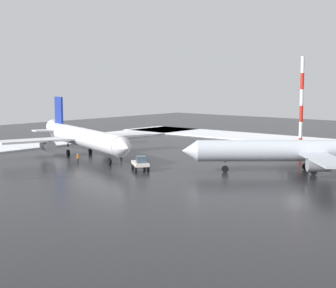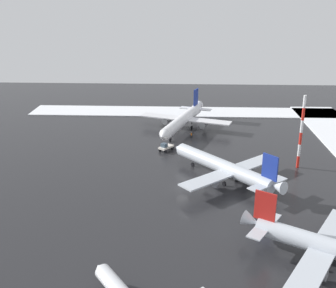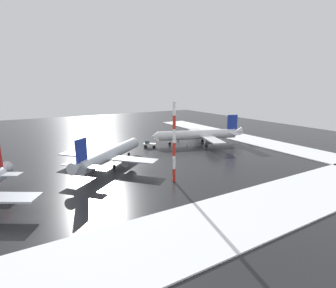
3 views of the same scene
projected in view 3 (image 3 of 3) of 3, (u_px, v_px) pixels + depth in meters
ground_plane at (86, 160)px, 81.10m from camera, size 240.00×240.00×0.00m
snow_bank_far at (167, 240)px, 39.08m from camera, size 152.00×16.00×0.26m
snow_bank_right at (242, 138)px, 114.25m from camera, size 14.00×116.00×0.26m
airplane_parked_starboard at (199, 135)px, 102.34m from camera, size 36.18×30.51×11.04m
airplane_foreground_jet at (111, 154)px, 74.37m from camera, size 28.75×26.91×10.50m
pushback_tug at (149, 144)px, 97.17m from camera, size 5.01×4.51×2.50m
ground_crew_by_nose_gear at (187, 145)px, 96.94m from camera, size 0.36×0.36×1.71m
ground_crew_near_tug at (178, 140)px, 105.30m from camera, size 0.36×0.36×1.71m
antenna_mast at (174, 143)px, 60.95m from camera, size 0.70×0.70×19.11m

